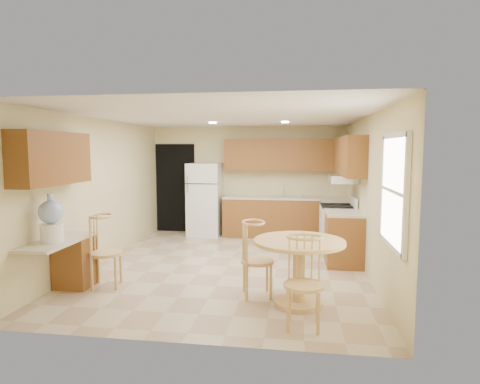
# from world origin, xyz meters

# --- Properties ---
(floor) EXTENTS (5.50, 5.50, 0.00)m
(floor) POSITION_xyz_m (0.00, 0.00, 0.00)
(floor) COLOR #C1AD8C
(floor) RESTS_ON ground
(ceiling) EXTENTS (4.50, 5.50, 0.02)m
(ceiling) POSITION_xyz_m (0.00, 0.00, 2.50)
(ceiling) COLOR white
(ceiling) RESTS_ON wall_back
(wall_back) EXTENTS (4.50, 0.02, 2.50)m
(wall_back) POSITION_xyz_m (0.00, 2.75, 1.25)
(wall_back) COLOR beige
(wall_back) RESTS_ON floor
(wall_front) EXTENTS (4.50, 0.02, 2.50)m
(wall_front) POSITION_xyz_m (0.00, -2.75, 1.25)
(wall_front) COLOR beige
(wall_front) RESTS_ON floor
(wall_left) EXTENTS (0.02, 5.50, 2.50)m
(wall_left) POSITION_xyz_m (-2.25, 0.00, 1.25)
(wall_left) COLOR beige
(wall_left) RESTS_ON floor
(wall_right) EXTENTS (0.02, 5.50, 2.50)m
(wall_right) POSITION_xyz_m (2.25, 0.00, 1.25)
(wall_right) COLOR beige
(wall_right) RESTS_ON floor
(doorway) EXTENTS (0.90, 0.02, 2.10)m
(doorway) POSITION_xyz_m (-1.75, 2.73, 1.05)
(doorway) COLOR black
(doorway) RESTS_ON floor
(base_cab_back) EXTENTS (2.75, 0.60, 0.87)m
(base_cab_back) POSITION_xyz_m (0.88, 2.45, 0.43)
(base_cab_back) COLOR brown
(base_cab_back) RESTS_ON floor
(counter_back) EXTENTS (2.75, 0.63, 0.04)m
(counter_back) POSITION_xyz_m (0.88, 2.45, 0.89)
(counter_back) COLOR beige
(counter_back) RESTS_ON base_cab_back
(base_cab_right_a) EXTENTS (0.60, 0.59, 0.87)m
(base_cab_right_a) POSITION_xyz_m (1.95, 1.85, 0.43)
(base_cab_right_a) COLOR brown
(base_cab_right_a) RESTS_ON floor
(counter_right_a) EXTENTS (0.63, 0.59, 0.04)m
(counter_right_a) POSITION_xyz_m (1.95, 1.85, 0.89)
(counter_right_a) COLOR beige
(counter_right_a) RESTS_ON base_cab_right_a
(base_cab_right_b) EXTENTS (0.60, 0.80, 0.87)m
(base_cab_right_b) POSITION_xyz_m (1.95, 0.40, 0.43)
(base_cab_right_b) COLOR brown
(base_cab_right_b) RESTS_ON floor
(counter_right_b) EXTENTS (0.63, 0.80, 0.04)m
(counter_right_b) POSITION_xyz_m (1.95, 0.40, 0.89)
(counter_right_b) COLOR beige
(counter_right_b) RESTS_ON base_cab_right_b
(upper_cab_back) EXTENTS (2.75, 0.33, 0.70)m
(upper_cab_back) POSITION_xyz_m (0.88, 2.58, 1.85)
(upper_cab_back) COLOR brown
(upper_cab_back) RESTS_ON wall_back
(upper_cab_right) EXTENTS (0.33, 2.42, 0.70)m
(upper_cab_right) POSITION_xyz_m (2.08, 1.21, 1.85)
(upper_cab_right) COLOR brown
(upper_cab_right) RESTS_ON wall_right
(upper_cab_left) EXTENTS (0.33, 1.40, 0.70)m
(upper_cab_left) POSITION_xyz_m (-2.08, -1.60, 1.85)
(upper_cab_left) COLOR brown
(upper_cab_left) RESTS_ON wall_left
(sink) EXTENTS (0.78, 0.44, 0.01)m
(sink) POSITION_xyz_m (0.85, 2.45, 0.91)
(sink) COLOR silver
(sink) RESTS_ON counter_back
(range_hood) EXTENTS (0.50, 0.76, 0.14)m
(range_hood) POSITION_xyz_m (2.00, 1.18, 1.42)
(range_hood) COLOR silver
(range_hood) RESTS_ON upper_cab_right
(desk_pedestal) EXTENTS (0.48, 0.42, 0.72)m
(desk_pedestal) POSITION_xyz_m (-2.00, -1.32, 0.36)
(desk_pedestal) COLOR brown
(desk_pedestal) RESTS_ON floor
(desk_top) EXTENTS (0.50, 1.20, 0.04)m
(desk_top) POSITION_xyz_m (-2.00, -1.70, 0.75)
(desk_top) COLOR beige
(desk_top) RESTS_ON desk_pedestal
(window) EXTENTS (0.06, 1.12, 1.30)m
(window) POSITION_xyz_m (2.23, -1.85, 1.50)
(window) COLOR white
(window) RESTS_ON wall_right
(can_light_a) EXTENTS (0.14, 0.14, 0.02)m
(can_light_a) POSITION_xyz_m (-0.50, 1.20, 2.48)
(can_light_a) COLOR white
(can_light_a) RESTS_ON ceiling
(can_light_b) EXTENTS (0.14, 0.14, 0.02)m
(can_light_b) POSITION_xyz_m (0.90, 1.20, 2.48)
(can_light_b) COLOR white
(can_light_b) RESTS_ON ceiling
(refrigerator) EXTENTS (0.73, 0.71, 1.66)m
(refrigerator) POSITION_xyz_m (-0.95, 2.40, 0.83)
(refrigerator) COLOR white
(refrigerator) RESTS_ON floor
(stove) EXTENTS (0.65, 0.76, 1.09)m
(stove) POSITION_xyz_m (1.92, 1.18, 0.47)
(stove) COLOR white
(stove) RESTS_ON floor
(dining_table) EXTENTS (1.14, 1.14, 0.84)m
(dining_table) POSITION_xyz_m (1.18, -1.56, 0.55)
(dining_table) COLOR tan
(dining_table) RESTS_ON floor
(chair_table_a) EXTENTS (0.45, 0.58, 1.01)m
(chair_table_a) POSITION_xyz_m (0.63, -1.41, 0.61)
(chair_table_a) COLOR tan
(chair_table_a) RESTS_ON floor
(chair_table_b) EXTENTS (0.45, 0.45, 1.01)m
(chair_table_b) POSITION_xyz_m (1.23, -2.30, 0.61)
(chair_table_b) COLOR tan
(chair_table_b) RESTS_ON floor
(chair_desk) EXTENTS (0.46, 0.59, 1.03)m
(chair_desk) POSITION_xyz_m (-1.55, -1.35, 0.63)
(chair_desk) COLOR tan
(chair_desk) RESTS_ON floor
(water_crock) EXTENTS (0.31, 0.31, 0.63)m
(water_crock) POSITION_xyz_m (-2.00, -1.81, 1.06)
(water_crock) COLOR white
(water_crock) RESTS_ON desk_top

